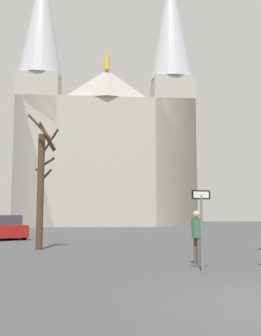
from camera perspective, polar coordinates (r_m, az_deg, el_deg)
cathedral at (r=48.52m, az=-3.63°, el=4.16°), size 21.31×11.91×33.26m
one_way_arrow_sign at (r=11.05m, az=10.40°, el=-7.57°), size 0.57×0.16×2.25m
bare_tree at (r=17.76m, az=-12.98°, el=-2.32°), size 1.37×1.46×5.94m
parked_car_near_red at (r=25.57m, az=-18.08°, el=-8.32°), size 3.40×4.49×1.45m
pedestrian_walking at (r=12.57m, az=9.71°, el=-9.25°), size 0.32×0.32×1.68m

